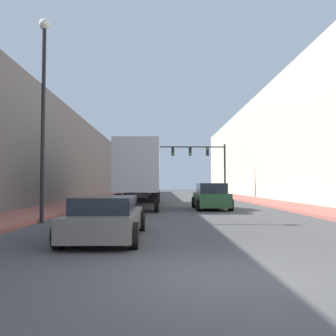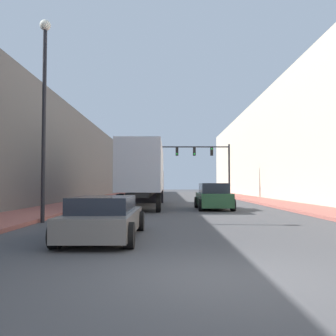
% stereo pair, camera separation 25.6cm
% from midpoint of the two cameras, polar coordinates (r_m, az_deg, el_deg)
% --- Properties ---
extents(ground_plane, '(200.00, 200.00, 0.00)m').
position_cam_midpoint_polar(ground_plane, '(6.46, 7.91, -16.24)').
color(ground_plane, '#424244').
extents(sidewalk_right, '(3.08, 80.00, 0.15)m').
position_cam_midpoint_polar(sidewalk_right, '(37.21, 12.22, -4.66)').
color(sidewalk_right, '#9E564C').
rests_on(sidewalk_right, ground).
extents(sidewalk_left, '(3.08, 80.00, 0.15)m').
position_cam_midpoint_polar(sidewalk_left, '(36.82, -11.31, -4.70)').
color(sidewalk_left, '#9E564C').
rests_on(sidewalk_left, ground).
extents(building_right, '(6.00, 80.00, 11.08)m').
position_cam_midpoint_polar(building_right, '(38.68, 18.72, 3.60)').
color(building_right, beige).
rests_on(building_right, ground).
extents(building_left, '(6.00, 80.00, 8.21)m').
position_cam_midpoint_polar(building_left, '(37.95, -18.02, 1.53)').
color(building_left, '#66605B').
rests_on(building_left, ground).
extents(semi_truck, '(2.47, 13.29, 4.02)m').
position_cam_midpoint_polar(semi_truck, '(25.83, -4.31, -0.79)').
color(semi_truck, '#B2B7C1').
rests_on(semi_truck, ground).
extents(sedan_car, '(2.01, 4.75, 1.19)m').
position_cam_midpoint_polar(sedan_car, '(10.83, -10.00, -7.48)').
color(sedan_car, slate).
rests_on(sedan_car, ground).
extents(suv_car, '(2.07, 4.46, 1.59)m').
position_cam_midpoint_polar(suv_car, '(23.00, 6.25, -4.40)').
color(suv_car, '#234C2D').
rests_on(suv_car, ground).
extents(traffic_signal_gantry, '(7.68, 0.35, 5.90)m').
position_cam_midpoint_polar(traffic_signal_gantry, '(41.02, 5.46, 1.38)').
color(traffic_signal_gantry, black).
rests_on(traffic_signal_gantry, ground).
extents(street_lamp, '(0.44, 0.44, 8.23)m').
position_cam_midpoint_polar(street_lamp, '(16.13, -18.89, 10.58)').
color(street_lamp, black).
rests_on(street_lamp, ground).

